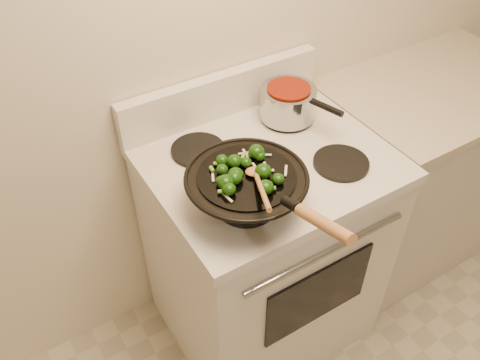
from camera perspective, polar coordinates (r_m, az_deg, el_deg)
stove at (r=1.98m, az=2.67°, el=-7.51°), size 0.78×0.67×1.08m
counter_unit at (r=2.46m, az=19.17°, el=1.09°), size 0.90×0.62×0.91m
wok at (r=1.44m, az=0.82°, el=-0.99°), size 0.35×0.59×0.24m
stirfry at (r=1.40m, az=0.42°, el=0.96°), size 0.23×0.21×0.04m
wooden_spoon at (r=1.35m, az=2.11°, el=-0.20°), size 0.13×0.24×0.08m
saucepan at (r=1.80m, az=5.45°, el=8.70°), size 0.20×0.31×0.11m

